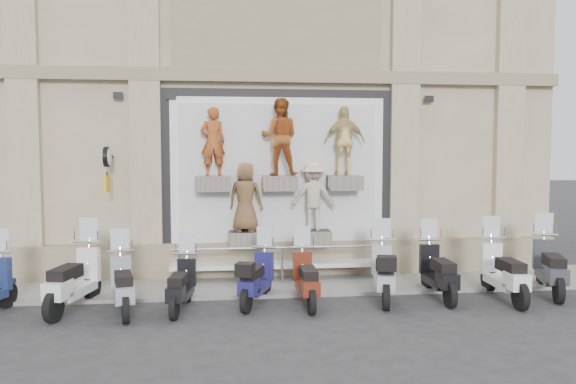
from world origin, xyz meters
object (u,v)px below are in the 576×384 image
scooter_f (306,268)px  scooter_i (504,260)px  guard_rail (282,267)px  scooter_b (73,267)px  scooter_e (257,268)px  scooter_j (550,256)px  scooter_d (181,274)px  scooter_g (384,261)px  scooter_c (122,273)px  scooter_h (438,260)px  clock_sign_bracket (107,163)px

scooter_f → scooter_i: 4.10m
guard_rail → scooter_b: bearing=-161.3°
scooter_e → scooter_i: size_ratio=0.89×
scooter_j → scooter_d: bearing=-158.9°
guard_rail → scooter_g: (1.95, -1.39, 0.35)m
scooter_d → scooter_f: size_ratio=0.94×
scooter_c → scooter_g: bearing=-9.7°
guard_rail → scooter_f: (0.32, -1.55, 0.29)m
scooter_b → scooter_d: scooter_b is taller
guard_rail → scooter_c: scooter_c is taller
guard_rail → scooter_f: bearing=-78.4°
scooter_c → scooter_j: scooter_j is taller
scooter_d → scooter_g: scooter_g is taller
scooter_h → scooter_i: scooter_i is taller
scooter_i → scooter_j: size_ratio=0.99×
clock_sign_bracket → scooter_j: clock_sign_bracket is taller
clock_sign_bracket → scooter_c: bearing=-72.8°
scooter_d → scooter_h: 5.27m
clock_sign_bracket → scooter_g: size_ratio=0.51×
scooter_f → scooter_h: size_ratio=0.94×
scooter_d → scooter_i: bearing=7.8°
scooter_g → guard_rail: bearing=156.7°
scooter_b → scooter_c: bearing=-3.7°
scooter_c → scooter_h: size_ratio=0.96×
scooter_d → scooter_j: bearing=10.3°
guard_rail → scooter_d: bearing=-142.2°
scooter_f → scooter_g: (1.63, 0.17, 0.06)m
scooter_d → scooter_c: bearing=-169.4°
scooter_b → scooter_g: (6.15, 0.04, -0.05)m
guard_rail → scooter_f: scooter_f is taller
scooter_d → clock_sign_bracket: bearing=137.6°
clock_sign_bracket → scooter_e: (3.23, -1.84, -2.06)m
scooter_e → scooter_f: bearing=10.2°
scooter_g → clock_sign_bracket: bearing=174.6°
scooter_d → scooter_g: (4.08, 0.27, 0.11)m
scooter_g → scooter_d: bearing=-164.1°
clock_sign_bracket → scooter_j: size_ratio=0.49×
scooter_c → scooter_g: 5.19m
scooter_b → scooter_d: bearing=6.2°
scooter_g → scooter_e: bearing=-168.1°
guard_rail → scooter_e: (-0.67, -1.38, 0.28)m
scooter_c → scooter_h: 6.37m
scooter_f → scooter_j: size_ratio=0.89×
guard_rail → scooter_i: (4.42, -1.66, 0.37)m
scooter_h → scooter_i: (1.29, -0.30, 0.03)m
scooter_b → scooter_j: bearing=13.2°
scooter_f → scooter_i: size_ratio=0.90×
scooter_b → scooter_f: 4.52m
scooter_f → scooter_g: size_ratio=0.93×
scooter_e → scooter_g: (2.61, -0.01, 0.07)m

